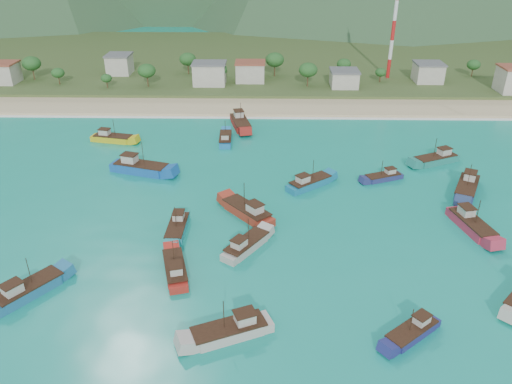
{
  "coord_description": "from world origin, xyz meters",
  "views": [
    {
      "loc": [
        -5.46,
        -66.16,
        47.13
      ],
      "look_at": [
        -7.12,
        18.0,
        3.0
      ],
      "focal_mm": 35.0,
      "sensor_mm": 36.0,
      "label": 1
    }
  ],
  "objects_px": {
    "boat_0": "(113,139)",
    "boat_22": "(240,123)",
    "boat_16": "(225,139)",
    "boat_10": "(28,291)",
    "boat_23": "(471,225)",
    "boat_21": "(177,228)",
    "boat_15": "(412,332)",
    "boat_2": "(175,270)",
    "boat_18": "(383,178)",
    "boat_26": "(467,188)",
    "boat_11": "(231,331)",
    "boat_9": "(247,212)",
    "boat_14": "(140,168)",
    "boat_17": "(310,183)",
    "radio_tower": "(394,21)",
    "boat_24": "(436,160)",
    "boat_19": "(246,246)"
  },
  "relations": [
    {
      "from": "boat_11",
      "to": "boat_2",
      "type": "bearing_deg",
      "value": 12.52
    },
    {
      "from": "boat_16",
      "to": "boat_26",
      "type": "distance_m",
      "value": 57.43
    },
    {
      "from": "boat_2",
      "to": "boat_16",
      "type": "distance_m",
      "value": 54.81
    },
    {
      "from": "boat_11",
      "to": "boat_22",
      "type": "bearing_deg",
      "value": -21.11
    },
    {
      "from": "boat_22",
      "to": "boat_11",
      "type": "bearing_deg",
      "value": 78.58
    },
    {
      "from": "boat_24",
      "to": "boat_17",
      "type": "bearing_deg",
      "value": 87.94
    },
    {
      "from": "boat_10",
      "to": "boat_23",
      "type": "height_order",
      "value": "boat_23"
    },
    {
      "from": "boat_9",
      "to": "boat_18",
      "type": "distance_m",
      "value": 32.6
    },
    {
      "from": "boat_11",
      "to": "boat_15",
      "type": "bearing_deg",
      "value": -111.74
    },
    {
      "from": "boat_15",
      "to": "boat_10",
      "type": "bearing_deg",
      "value": 43.89
    },
    {
      "from": "boat_11",
      "to": "boat_26",
      "type": "distance_m",
      "value": 61.54
    },
    {
      "from": "boat_14",
      "to": "boat_18",
      "type": "xyz_separation_m",
      "value": [
        52.62,
        -2.62,
        -0.5
      ]
    },
    {
      "from": "boat_0",
      "to": "boat_16",
      "type": "distance_m",
      "value": 28.49
    },
    {
      "from": "boat_0",
      "to": "boat_14",
      "type": "xyz_separation_m",
      "value": [
        11.17,
        -18.0,
        0.27
      ]
    },
    {
      "from": "boat_9",
      "to": "boat_18",
      "type": "xyz_separation_m",
      "value": [
        28.46,
        15.9,
        -0.36
      ]
    },
    {
      "from": "boat_9",
      "to": "boat_11",
      "type": "bearing_deg",
      "value": -132.88
    },
    {
      "from": "boat_18",
      "to": "boat_11",
      "type": "bearing_deg",
      "value": 126.03
    },
    {
      "from": "boat_11",
      "to": "boat_26",
      "type": "relative_size",
      "value": 0.92
    },
    {
      "from": "boat_0",
      "to": "boat_11",
      "type": "height_order",
      "value": "boat_11"
    },
    {
      "from": "boat_15",
      "to": "boat_21",
      "type": "bearing_deg",
      "value": 15.92
    },
    {
      "from": "boat_16",
      "to": "boat_18",
      "type": "relative_size",
      "value": 1.13
    },
    {
      "from": "boat_17",
      "to": "boat_15",
      "type": "bearing_deg",
      "value": -25.18
    },
    {
      "from": "boat_21",
      "to": "boat_24",
      "type": "distance_m",
      "value": 62.4
    },
    {
      "from": "boat_14",
      "to": "boat_17",
      "type": "relative_size",
      "value": 1.34
    },
    {
      "from": "boat_9",
      "to": "boat_15",
      "type": "xyz_separation_m",
      "value": [
        22.65,
        -30.58,
        -0.32
      ]
    },
    {
      "from": "boat_2",
      "to": "boat_19",
      "type": "height_order",
      "value": "boat_19"
    },
    {
      "from": "radio_tower",
      "to": "boat_18",
      "type": "height_order",
      "value": "radio_tower"
    },
    {
      "from": "boat_2",
      "to": "boat_18",
      "type": "height_order",
      "value": "boat_2"
    },
    {
      "from": "boat_14",
      "to": "boat_16",
      "type": "distance_m",
      "value": 25.24
    },
    {
      "from": "boat_22",
      "to": "boat_14",
      "type": "bearing_deg",
      "value": 41.86
    },
    {
      "from": "boat_0",
      "to": "boat_10",
      "type": "xyz_separation_m",
      "value": [
        4.2,
        -59.91,
        0.03
      ]
    },
    {
      "from": "boat_18",
      "to": "boat_24",
      "type": "xyz_separation_m",
      "value": [
        13.8,
        8.96,
        0.29
      ]
    },
    {
      "from": "boat_0",
      "to": "boat_24",
      "type": "xyz_separation_m",
      "value": [
        77.58,
        -11.66,
        0.06
      ]
    },
    {
      "from": "boat_19",
      "to": "boat_22",
      "type": "height_order",
      "value": "boat_22"
    },
    {
      "from": "boat_0",
      "to": "boat_22",
      "type": "distance_m",
      "value": 33.69
    },
    {
      "from": "boat_16",
      "to": "boat_22",
      "type": "relative_size",
      "value": 0.75
    },
    {
      "from": "boat_9",
      "to": "boat_24",
      "type": "xyz_separation_m",
      "value": [
        42.26,
        24.86,
        -0.07
      ]
    },
    {
      "from": "boat_14",
      "to": "boat_19",
      "type": "xyz_separation_m",
      "value": [
        24.3,
        -29.5,
        -0.32
      ]
    },
    {
      "from": "boat_15",
      "to": "boat_18",
      "type": "xyz_separation_m",
      "value": [
        5.81,
        46.48,
        -0.04
      ]
    },
    {
      "from": "boat_24",
      "to": "boat_14",
      "type": "bearing_deg",
      "value": 70.63
    },
    {
      "from": "boat_11",
      "to": "boat_23",
      "type": "height_order",
      "value": "boat_23"
    },
    {
      "from": "radio_tower",
      "to": "boat_21",
      "type": "relative_size",
      "value": 3.86
    },
    {
      "from": "boat_11",
      "to": "boat_14",
      "type": "xyz_separation_m",
      "value": [
        -23.03,
        49.59,
        0.23
      ]
    },
    {
      "from": "boat_15",
      "to": "boat_16",
      "type": "relative_size",
      "value": 0.86
    },
    {
      "from": "boat_16",
      "to": "boat_21",
      "type": "relative_size",
      "value": 1.0
    },
    {
      "from": "boat_0",
      "to": "boat_21",
      "type": "height_order",
      "value": "boat_0"
    },
    {
      "from": "boat_26",
      "to": "boat_16",
      "type": "bearing_deg",
      "value": -0.63
    },
    {
      "from": "boat_0",
      "to": "boat_11",
      "type": "distance_m",
      "value": 75.75
    },
    {
      "from": "boat_0",
      "to": "radio_tower",
      "type": "bearing_deg",
      "value": 136.88
    },
    {
      "from": "boat_14",
      "to": "boat_26",
      "type": "bearing_deg",
      "value": 100.17
    }
  ]
}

